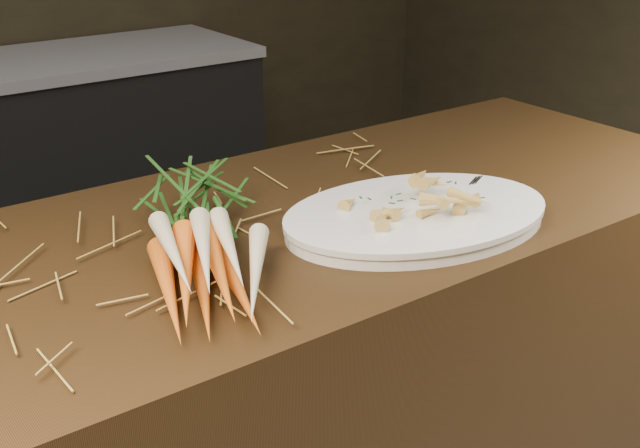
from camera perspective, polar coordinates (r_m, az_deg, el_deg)
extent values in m
cube|color=black|center=(3.24, -20.43, 3.06)|extent=(1.80, 0.60, 0.80)
cube|color=#99999E|center=(3.12, -21.53, 10.28)|extent=(1.82, 0.62, 0.04)
cone|color=orange|center=(1.15, -10.70, -4.70)|extent=(0.14, 0.29, 0.04)
cone|color=orange|center=(1.15, -8.35, -4.49)|extent=(0.16, 0.28, 0.04)
cone|color=orange|center=(1.16, -6.00, -4.28)|extent=(0.13, 0.29, 0.04)
cone|color=orange|center=(1.13, -9.57, -3.48)|extent=(0.17, 0.28, 0.04)
cone|color=orange|center=(1.13, -7.22, -3.28)|extent=(0.14, 0.29, 0.04)
cone|color=beige|center=(1.14, -10.40, -2.05)|extent=(0.11, 0.27, 0.05)
cone|color=beige|center=(1.13, -8.25, -1.92)|extent=(0.15, 0.26, 0.04)
cone|color=beige|center=(1.14, -6.44, -1.70)|extent=(0.14, 0.27, 0.05)
cone|color=beige|center=(1.13, -4.60, -3.45)|extent=(0.18, 0.25, 0.03)
ellipsoid|color=#2A7122|center=(1.37, -9.28, 1.66)|extent=(0.27, 0.30, 0.09)
cube|color=silver|center=(1.46, 13.03, 1.75)|extent=(0.17, 0.10, 0.00)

